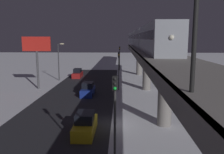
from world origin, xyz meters
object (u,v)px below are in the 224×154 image
at_px(commercial_billboard, 37,49).
at_px(subway_train, 139,38).
at_px(traffic_light_near, 115,111).
at_px(traffic_light_far, 120,55).
at_px(sedan_yellow, 85,125).
at_px(traffic_light_mid, 119,65).
at_px(sedan_blue, 88,90).
at_px(sedan_red, 78,74).
at_px(rail_signal, 196,9).

bearing_deg(commercial_billboard, subway_train, -135.49).
bearing_deg(traffic_light_near, traffic_light_far, -90.00).
bearing_deg(commercial_billboard, sedan_yellow, 119.92).
height_order(traffic_light_near, traffic_light_mid, same).
bearing_deg(subway_train, sedan_blue, 67.13).
height_order(sedan_yellow, sedan_red, same).
height_order(sedan_red, traffic_light_mid, traffic_light_mid).
relative_size(sedan_red, traffic_light_mid, 0.70).
bearing_deg(traffic_light_mid, sedan_blue, 38.03).
height_order(rail_signal, traffic_light_far, rail_signal).
bearing_deg(traffic_light_mid, sedan_yellow, 81.13).
bearing_deg(traffic_light_far, subway_train, 126.76).
xyz_separation_m(rail_signal, sedan_red, (12.05, -44.19, -8.80)).
height_order(rail_signal, commercial_billboard, rail_signal).
xyz_separation_m(sedan_yellow, traffic_light_far, (-2.90, -43.59, 3.40)).
bearing_deg(sedan_yellow, commercial_billboard, 119.92).
bearing_deg(commercial_billboard, traffic_light_near, 118.55).
xyz_separation_m(subway_train, traffic_light_far, (4.73, -6.33, -4.46)).
bearing_deg(sedan_red, subway_train, -157.19).
distance_m(sedan_blue, sedan_red, 17.09).
bearing_deg(subway_train, traffic_light_mid, 75.80).
bearing_deg(traffic_light_mid, rail_signal, 95.01).
distance_m(sedan_red, commercial_billboard, 14.48).
bearing_deg(subway_train, sedan_red, 22.81).
relative_size(subway_train, traffic_light_near, 11.57).
distance_m(traffic_light_near, commercial_billboard, 29.08).
distance_m(sedan_red, traffic_light_near, 39.07).
distance_m(subway_train, sedan_yellow, 38.83).
bearing_deg(subway_train, commercial_billboard, 44.51).
bearing_deg(rail_signal, traffic_light_near, -66.73).
distance_m(sedan_yellow, traffic_light_near, 7.83).
height_order(sedan_red, traffic_light_far, traffic_light_far).
height_order(subway_train, rail_signal, rail_signal).
distance_m(subway_train, commercial_billboard, 26.10).
height_order(traffic_light_mid, commercial_billboard, commercial_billboard).
bearing_deg(traffic_light_near, sedan_red, -76.18).
height_order(traffic_light_near, commercial_billboard, commercial_billboard).
xyz_separation_m(sedan_yellow, commercial_billboard, (10.94, -19.00, 6.03)).
height_order(rail_signal, traffic_light_mid, rail_signal).
height_order(sedan_blue, commercial_billboard, commercial_billboard).
xyz_separation_m(traffic_light_near, traffic_light_far, (0.00, -50.02, 0.00)).
distance_m(rail_signal, traffic_light_mid, 31.99).
distance_m(sedan_yellow, traffic_light_mid, 19.11).
relative_size(traffic_light_near, traffic_light_mid, 1.00).
distance_m(subway_train, rail_signal, 50.14).
height_order(sedan_yellow, traffic_light_near, traffic_light_near).
height_order(sedan_blue, traffic_light_mid, traffic_light_mid).
bearing_deg(rail_signal, subway_train, -92.26).
height_order(subway_train, sedan_red, subway_train).
relative_size(sedan_yellow, sedan_red, 1.06).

